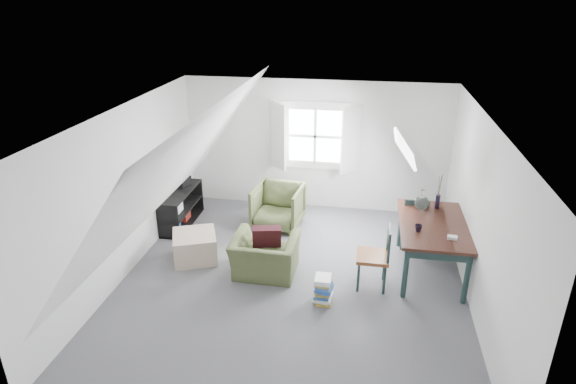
% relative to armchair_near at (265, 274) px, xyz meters
% --- Properties ---
extents(floor, '(5.50, 5.50, 0.00)m').
position_rel_armchair_near_xyz_m(floor, '(0.43, -0.14, 0.00)').
color(floor, '#515156').
rests_on(floor, ground).
extents(ceiling, '(5.50, 5.50, 0.00)m').
position_rel_armchair_near_xyz_m(ceiling, '(0.43, -0.14, 2.50)').
color(ceiling, white).
rests_on(ceiling, wall_back).
extents(wall_back, '(5.00, 0.00, 5.00)m').
position_rel_armchair_near_xyz_m(wall_back, '(0.43, 2.61, 1.25)').
color(wall_back, silver).
rests_on(wall_back, ground).
extents(wall_front, '(5.00, 0.00, 5.00)m').
position_rel_armchair_near_xyz_m(wall_front, '(0.43, -2.89, 1.25)').
color(wall_front, silver).
rests_on(wall_front, ground).
extents(wall_left, '(0.00, 5.50, 5.50)m').
position_rel_armchair_near_xyz_m(wall_left, '(-2.07, -0.14, 1.25)').
color(wall_left, silver).
rests_on(wall_left, ground).
extents(wall_right, '(0.00, 5.50, 5.50)m').
position_rel_armchair_near_xyz_m(wall_right, '(2.93, -0.14, 1.25)').
color(wall_right, silver).
rests_on(wall_right, ground).
extents(slope_left, '(3.19, 5.50, 4.48)m').
position_rel_armchair_near_xyz_m(slope_left, '(-1.12, -0.14, 1.78)').
color(slope_left, white).
rests_on(slope_left, wall_left).
extents(slope_right, '(3.19, 5.50, 4.48)m').
position_rel_armchair_near_xyz_m(slope_right, '(1.98, -0.14, 1.78)').
color(slope_right, white).
rests_on(slope_right, wall_right).
extents(dormer_window, '(1.71, 0.35, 1.30)m').
position_rel_armchair_near_xyz_m(dormer_window, '(0.43, 2.53, 1.45)').
color(dormer_window, white).
rests_on(dormer_window, wall_back).
extents(skylight, '(0.35, 0.75, 0.47)m').
position_rel_armchair_near_xyz_m(skylight, '(1.98, 1.16, 1.75)').
color(skylight, white).
rests_on(skylight, slope_right).
extents(armchair_near, '(0.97, 0.85, 0.62)m').
position_rel_armchair_near_xyz_m(armchair_near, '(0.00, 0.00, 0.00)').
color(armchair_near, '#424D28').
rests_on(armchair_near, floor).
extents(armchair_far, '(0.92, 0.94, 0.78)m').
position_rel_armchair_near_xyz_m(armchair_far, '(-0.11, 1.61, 0.00)').
color(armchair_far, '#424D28').
rests_on(armchair_far, floor).
extents(throw_pillow, '(0.47, 0.34, 0.45)m').
position_rel_armchair_near_xyz_m(throw_pillow, '(0.00, 0.15, 0.54)').
color(throw_pillow, '#390F17').
rests_on(throw_pillow, armchair_near).
extents(ottoman, '(0.86, 0.86, 0.44)m').
position_rel_armchair_near_xyz_m(ottoman, '(-1.20, 0.26, 0.22)').
color(ottoman, tan).
rests_on(ottoman, floor).
extents(dining_table, '(0.99, 1.65, 0.83)m').
position_rel_armchair_near_xyz_m(dining_table, '(2.45, 0.49, 0.72)').
color(dining_table, black).
rests_on(dining_table, floor).
extents(demijohn, '(0.23, 0.23, 0.32)m').
position_rel_armchair_near_xyz_m(demijohn, '(2.30, 0.94, 0.96)').
color(demijohn, silver).
rests_on(demijohn, dining_table).
extents(vase_twigs, '(0.07, 0.08, 0.56)m').
position_rel_armchair_near_xyz_m(vase_twigs, '(2.55, 1.04, 0.95)').
color(vase_twigs, black).
rests_on(vase_twigs, dining_table).
extents(cup, '(0.13, 0.13, 0.10)m').
position_rel_armchair_near_xyz_m(cup, '(2.20, 0.19, 0.83)').
color(cup, black).
rests_on(cup, dining_table).
extents(paper_box, '(0.14, 0.10, 0.04)m').
position_rel_armchair_near_xyz_m(paper_box, '(2.65, 0.04, 0.85)').
color(paper_box, white).
rests_on(paper_box, dining_table).
extents(dining_chair_far, '(0.43, 0.43, 0.93)m').
position_rel_armchair_near_xyz_m(dining_chair_far, '(2.25, 1.24, 0.48)').
color(dining_chair_far, brown).
rests_on(dining_chair_far, floor).
extents(dining_chair_near, '(0.45, 0.45, 0.96)m').
position_rel_armchair_near_xyz_m(dining_chair_near, '(1.63, -0.04, 0.50)').
color(dining_chair_near, brown).
rests_on(dining_chair_near, floor).
extents(media_shelf, '(0.42, 1.27, 0.65)m').
position_rel_armchair_near_xyz_m(media_shelf, '(-1.89, 1.37, 0.29)').
color(media_shelf, black).
rests_on(media_shelf, floor).
extents(electronics_box, '(0.25, 0.29, 0.19)m').
position_rel_armchair_near_xyz_m(electronics_box, '(-1.89, 1.66, 0.73)').
color(electronics_box, black).
rests_on(electronics_box, media_shelf).
extents(magazine_stack, '(0.29, 0.34, 0.38)m').
position_rel_armchair_near_xyz_m(magazine_stack, '(0.94, -0.55, 0.19)').
color(magazine_stack, '#B29933').
rests_on(magazine_stack, floor).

